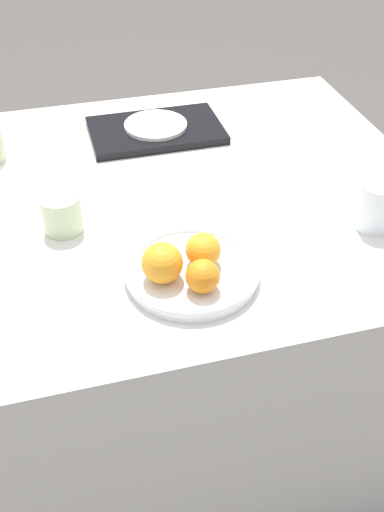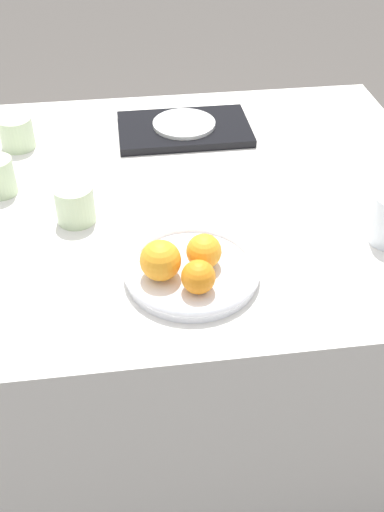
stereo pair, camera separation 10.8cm
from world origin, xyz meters
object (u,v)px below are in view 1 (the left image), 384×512
Objects in this scene: orange_0 at (203,250)px; serving_tray at (156,130)px; orange_1 at (162,263)px; side_plate at (156,125)px; orange_2 at (203,276)px; cup_3 at (62,213)px; fruit_platter at (192,270)px; water_glass at (377,205)px.

serving_tray is (0.03, 0.56, -0.04)m from orange_0.
orange_1 reaches higher than side_plate.
serving_tray is (0.05, 0.63, -0.04)m from orange_2.
orange_0 is 0.31m from cup_3.
cup_3 is (-0.24, 0.20, -0.01)m from orange_0.
fruit_platter is at bearing -165.22° from orange_0.
orange_1 is at bearing -101.09° from serving_tray.
orange_2 is at bearing -87.08° from fruit_platter.
serving_tray is 4.19× the size of cup_3.
serving_tray is at bearing 78.91° from orange_1.
orange_2 is (0.06, -0.05, -0.01)m from orange_1.
cup_3 is (-0.22, 0.27, -0.01)m from orange_2.
side_plate is (0.06, 0.57, 0.01)m from fruit_platter.
orange_0 reaches higher than side_plate.
orange_2 is (-0.02, -0.07, -0.00)m from orange_0.
serving_tray is (0.06, 0.57, -0.01)m from fruit_platter.
orange_0 is 0.38m from water_glass.
fruit_platter is at bearing -95.57° from serving_tray.
cup_3 is at bearing 166.10° from water_glass.
side_plate is (0.11, 0.58, -0.03)m from orange_1.
orange_0 is at bearing 73.48° from orange_2.
orange_1 is 1.22× the size of orange_2.
cup_3 is at bearing 135.51° from fruit_platter.
water_glass reaches higher than side_plate.
water_glass is at bearing 7.86° from orange_0.
side_plate is at bearing 124.39° from water_glass.
orange_1 is at bearing -165.66° from orange_0.
fruit_platter is at bearing -171.74° from water_glass.
cup_3 is (-0.27, -0.35, 0.01)m from side_plate.
fruit_platter is 3.88× the size of orange_0.
fruit_platter is 1.57× the size of side_plate.
fruit_platter is 3.40× the size of orange_1.
orange_0 is at bearing -93.31° from serving_tray.
fruit_platter is at bearing 92.92° from orange_2.
side_plate is at bearing 85.25° from orange_2.
orange_2 is 0.63m from side_plate.
serving_tray is at bearing 85.25° from orange_2.
orange_2 reaches higher than side_plate.
water_glass is (0.46, 0.07, -0.01)m from orange_1.
fruit_platter is at bearing -44.49° from cup_3.
orange_2 is 0.63m from serving_tray.
water_glass is 0.63× the size of side_plate.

